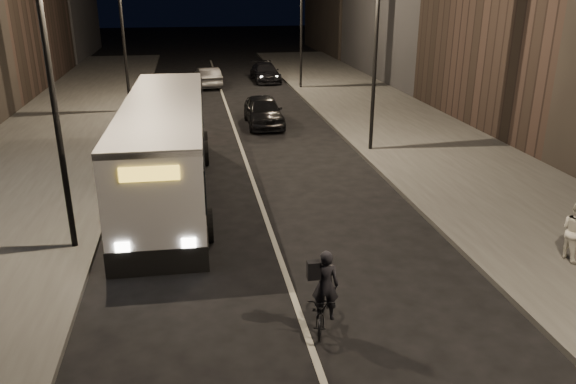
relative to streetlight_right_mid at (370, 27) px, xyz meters
name	(u,v)px	position (x,y,z in m)	size (l,w,h in m)	color
ground	(297,308)	(-5.33, -12.00, -5.36)	(180.00, 180.00, 0.00)	black
sidewalk_right	(415,136)	(3.17, 2.00, -5.28)	(7.00, 70.00, 0.16)	#3D3D3A
sidewalk_left	(47,153)	(-13.83, 2.00, -5.28)	(7.00, 70.00, 0.16)	#3D3D3A
streetlight_right_mid	(370,27)	(0.00, 0.00, 0.00)	(1.20, 0.44, 8.12)	black
streetlight_right_far	(297,10)	(0.00, 16.00, 0.00)	(1.20, 0.44, 8.12)	black
streetlight_left_near	(59,56)	(-10.66, -8.00, 0.00)	(1.20, 0.44, 8.12)	black
streetlight_left_far	(126,16)	(-10.66, 10.00, 0.00)	(1.20, 0.44, 8.12)	black
city_bus	(166,144)	(-8.42, -3.71, -3.55)	(3.14, 12.42, 3.32)	silver
cyclist_on_bicycle	(323,301)	(-4.93, -12.84, -4.72)	(1.04, 1.77, 1.92)	black
pedestrian_woman	(576,231)	(2.27, -11.13, -4.39)	(0.79, 0.62, 1.63)	beige
car_near	(263,111)	(-3.75, 5.76, -4.58)	(1.84, 4.56, 1.55)	black
car_mid	(208,77)	(-6.13, 18.14, -4.66)	(1.48, 4.24, 1.40)	#323335
car_far	(265,72)	(-1.73, 19.82, -4.69)	(1.89, 4.65, 1.35)	black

